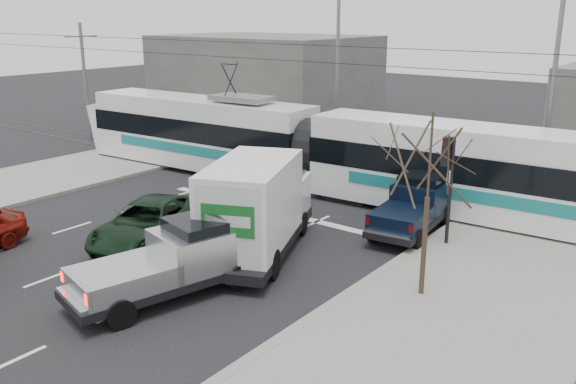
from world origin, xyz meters
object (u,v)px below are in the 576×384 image
Objects in this scene: box_truck at (257,208)px; silver_pickup at (179,259)px; bare_tree at (430,164)px; green_car at (148,223)px; traffic_signal at (448,167)px; street_lamp_near at (549,76)px; tram at (314,148)px; navy_pickup at (415,205)px; street_lamp_far at (335,60)px.

silver_pickup is at bearing -111.91° from box_truck.
green_car is (-9.22, -1.76, -3.07)m from bare_tree.
green_car is (-8.09, -5.76, -2.02)m from traffic_signal.
box_truck is at bearing -114.21° from street_lamp_near.
silver_pickup is at bearing -77.85° from tram.
bare_tree is 11.16m from tram.
box_truck is (-5.31, -11.82, -3.53)m from street_lamp_near.
silver_pickup reaches higher than navy_pickup.
traffic_signal is at bearing -34.85° from navy_pickup.
navy_pickup is (5.92, -2.19, -0.90)m from tram.
box_truck is (-0.08, 3.46, 0.57)m from silver_pickup.
navy_pickup is 0.92× the size of green_car.
tram is 8.85m from green_car.
street_lamp_far is 13.34m from navy_pickup.
bare_tree is 0.74× the size of box_truck.
tram is (3.29, -6.51, -3.25)m from street_lamp_far.
navy_pickup is (-1.44, 0.80, -1.78)m from traffic_signal.
traffic_signal is 0.14× the size of tram.
bare_tree is at bearing -20.04° from box_truck.
green_car is (-3.62, -1.45, -0.86)m from box_truck.
traffic_signal is 0.69× the size of green_car.
green_car is at bearing -98.05° from tram.
silver_pickup is at bearing -145.61° from bare_tree.
street_lamp_near reaches higher than green_car.
street_lamp_near is 16.66m from silver_pickup.
street_lamp_far is 16.09m from green_car.
navy_pickup is at bearing 85.26° from silver_pickup.
tram reaches higher than green_car.
bare_tree is 4.28m from traffic_signal.
silver_pickup is (-5.23, -15.28, -4.11)m from street_lamp_near.
green_car is at bearing 178.52° from box_truck.
tram is at bearing 88.35° from box_truck.
street_lamp_far reaches higher than silver_pickup.
navy_pickup is (-2.29, -6.70, -4.15)m from street_lamp_near.
traffic_signal reaches higher than navy_pickup.
bare_tree reaches higher than box_truck.
silver_pickup is at bearing -108.90° from street_lamp_near.
street_lamp_near is 1.89× the size of navy_pickup.
street_lamp_far is at bearing 124.17° from silver_pickup.
street_lamp_far is 1.33× the size of box_truck.
traffic_signal is at bearing 74.78° from silver_pickup.
tram reaches higher than traffic_signal.
tram is at bearing 157.91° from traffic_signal.
bare_tree is 6.03m from box_truck.
tram is 6.38m from navy_pickup.
bare_tree is at bearing -74.24° from traffic_signal.
street_lamp_near is at bearing 65.28° from navy_pickup.
street_lamp_near is (-0.29, 11.50, 1.32)m from bare_tree.
box_truck reaches higher than green_car.
bare_tree is 0.56× the size of street_lamp_far.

